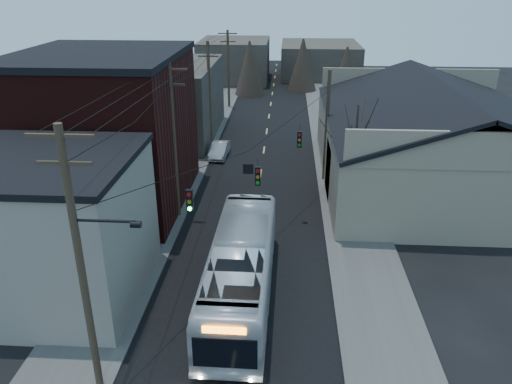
# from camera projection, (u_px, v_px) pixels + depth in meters

# --- Properties ---
(road_surface) EXTENTS (9.00, 110.00, 0.02)m
(road_surface) POSITION_uv_depth(u_px,v_px,m) (263.00, 157.00, 43.81)
(road_surface) COLOR black
(road_surface) RESTS_ON ground
(sidewalk_left) EXTENTS (4.00, 110.00, 0.12)m
(sidewalk_left) POSITION_uv_depth(u_px,v_px,m) (190.00, 155.00, 44.16)
(sidewalk_left) COLOR #474744
(sidewalk_left) RESTS_ON ground
(sidewalk_right) EXTENTS (4.00, 110.00, 0.12)m
(sidewalk_right) POSITION_uv_depth(u_px,v_px,m) (337.00, 158.00, 43.42)
(sidewalk_right) COLOR #474744
(sidewalk_right) RESTS_ON ground
(building_clapboard) EXTENTS (8.00, 8.00, 7.00)m
(building_clapboard) POSITION_uv_depth(u_px,v_px,m) (53.00, 231.00, 23.70)
(building_clapboard) COLOR gray
(building_clapboard) RESTS_ON ground
(building_brick) EXTENTS (10.00, 12.00, 10.00)m
(building_brick) POSITION_uv_depth(u_px,v_px,m) (106.00, 133.00, 33.23)
(building_brick) COLOR black
(building_brick) RESTS_ON ground
(building_left_far) EXTENTS (9.00, 14.00, 7.00)m
(building_left_far) POSITION_uv_depth(u_px,v_px,m) (169.00, 101.00, 48.46)
(building_left_far) COLOR #38322D
(building_left_far) RESTS_ON ground
(warehouse) EXTENTS (16.16, 20.60, 7.73)m
(warehouse) POSITION_uv_depth(u_px,v_px,m) (433.00, 149.00, 37.42)
(warehouse) COLOR #7E745C
(warehouse) RESTS_ON ground
(building_far_left) EXTENTS (10.00, 12.00, 6.00)m
(building_far_left) POSITION_uv_depth(u_px,v_px,m) (235.00, 60.00, 75.01)
(building_far_left) COLOR #38322D
(building_far_left) RESTS_ON ground
(building_far_right) EXTENTS (12.00, 14.00, 5.00)m
(building_far_right) POSITION_uv_depth(u_px,v_px,m) (319.00, 60.00, 79.05)
(building_far_right) COLOR #38322D
(building_far_right) RESTS_ON ground
(bare_tree) EXTENTS (0.40, 0.40, 7.20)m
(bare_tree) POSITION_uv_depth(u_px,v_px,m) (354.00, 158.00, 32.85)
(bare_tree) COLOR black
(bare_tree) RESTS_ON ground
(utility_lines) EXTENTS (11.24, 45.28, 10.50)m
(utility_lines) POSITION_uv_depth(u_px,v_px,m) (217.00, 119.00, 36.65)
(utility_lines) COLOR #382B1E
(utility_lines) RESTS_ON ground
(bus) EXTENTS (2.96, 12.09, 3.36)m
(bus) POSITION_uv_depth(u_px,v_px,m) (241.00, 269.00, 24.00)
(bus) COLOR silver
(bus) RESTS_ON ground
(parked_car) EXTENTS (1.54, 3.95, 1.28)m
(parked_car) POSITION_uv_depth(u_px,v_px,m) (219.00, 150.00, 43.69)
(parked_car) COLOR #95979C
(parked_car) RESTS_ON ground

